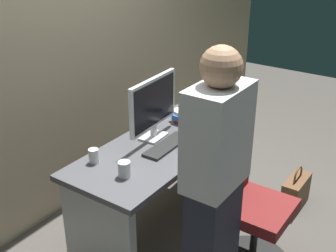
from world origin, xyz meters
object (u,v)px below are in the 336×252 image
at_px(person_at_desk, 215,185).
at_px(monitor, 153,105).
at_px(office_chair, 249,210).
at_px(book_stack, 186,115).
at_px(desk, 162,171).
at_px(keyboard, 167,145).
at_px(handbag, 296,192).
at_px(cup_near_keyboard, 124,169).
at_px(cup_by_monitor, 94,156).
at_px(cell_phone, 218,126).
at_px(mouse, 192,129).

relative_size(person_at_desk, monitor, 3.03).
height_order(office_chair, book_stack, office_chair).
distance_m(desk, office_chair, 0.69).
height_order(desk, monitor, monitor).
relative_size(desk, keyboard, 3.50).
distance_m(desk, handbag, 1.21).
relative_size(person_at_desk, keyboard, 3.81).
relative_size(person_at_desk, cup_near_keyboard, 15.83).
height_order(monitor, cup_by_monitor, monitor).
height_order(office_chair, cell_phone, office_chair).
distance_m(keyboard, cell_phone, 0.51).
bearing_deg(cell_phone, desk, -179.13).
relative_size(monitor, cup_near_keyboard, 5.22).
bearing_deg(cup_by_monitor, mouse, -19.75).
bearing_deg(handbag, keyboard, 143.33).
xyz_separation_m(monitor, mouse, (0.25, -0.17, -0.24)).
bearing_deg(handbag, office_chair, 176.21).
bearing_deg(desk, cell_phone, -21.07).
xyz_separation_m(person_at_desk, book_stack, (0.81, 0.71, -0.04)).
distance_m(person_at_desk, cup_near_keyboard, 0.58).
distance_m(desk, book_stack, 0.51).
xyz_separation_m(cup_near_keyboard, cup_by_monitor, (0.02, 0.28, -0.00)).
xyz_separation_m(office_chair, handbag, (0.84, -0.06, -0.29)).
xyz_separation_m(mouse, cup_by_monitor, (-0.77, 0.28, 0.03)).
xyz_separation_m(keyboard, book_stack, (0.44, 0.13, 0.04)).
height_order(desk, cell_phone, cell_phone).
bearing_deg(keyboard, mouse, -3.01).
height_order(office_chair, person_at_desk, person_at_desk).
xyz_separation_m(cup_by_monitor, book_stack, (0.90, -0.14, 0.00)).
bearing_deg(desk, person_at_desk, -121.36).
bearing_deg(monitor, person_at_desk, -120.09).
distance_m(mouse, book_stack, 0.19).
xyz_separation_m(mouse, cup_near_keyboard, (-0.79, 0.00, 0.03)).
bearing_deg(mouse, person_at_desk, -140.07).
bearing_deg(office_chair, cell_phone, 48.86).
bearing_deg(office_chair, desk, 93.92).
relative_size(keyboard, cup_near_keyboard, 4.15).
bearing_deg(book_stack, cup_near_keyboard, -171.44).
xyz_separation_m(cup_near_keyboard, handbag, (1.38, -0.67, -0.67)).
xyz_separation_m(office_chair, cup_near_keyboard, (-0.54, 0.61, 0.37)).
bearing_deg(cup_near_keyboard, person_at_desk, -79.47).
xyz_separation_m(cup_near_keyboard, book_stack, (0.92, 0.14, -0.00)).
height_order(desk, cup_by_monitor, cup_by_monitor).
relative_size(person_at_desk, cell_phone, 11.38).
bearing_deg(cup_by_monitor, handbag, -34.64).
bearing_deg(cell_phone, person_at_desk, -130.31).
xyz_separation_m(person_at_desk, keyboard, (0.37, 0.58, -0.08)).
bearing_deg(book_stack, cup_by_monitor, 171.25).
bearing_deg(desk, book_stack, 9.42).
bearing_deg(keyboard, cell_phone, -15.28).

